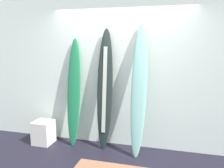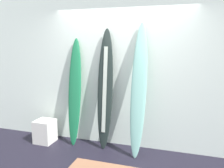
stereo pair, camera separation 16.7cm
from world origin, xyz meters
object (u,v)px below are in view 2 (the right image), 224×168
(surfboard_emerald, at_px, (75,93))
(display_block_left, at_px, (45,131))
(surfboard_charcoal, at_px, (105,90))
(surfboard_seafoam, at_px, (139,91))

(surfboard_emerald, distance_m, display_block_left, 0.97)
(surfboard_charcoal, bearing_deg, surfboard_emerald, -179.09)
(surfboard_charcoal, xyz_separation_m, display_block_left, (-1.18, -0.16, -0.86))
(surfboard_seafoam, xyz_separation_m, display_block_left, (-1.80, -0.08, -0.89))
(display_block_left, bearing_deg, surfboard_charcoal, 7.65)
(surfboard_charcoal, xyz_separation_m, surfboard_seafoam, (0.62, -0.08, 0.03))
(surfboard_emerald, xyz_separation_m, surfboard_charcoal, (0.60, 0.01, 0.10))
(surfboard_seafoam, bearing_deg, display_block_left, -177.40)
(surfboard_emerald, xyz_separation_m, surfboard_seafoam, (1.21, -0.07, 0.13))
(surfboard_charcoal, distance_m, display_block_left, 1.47)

